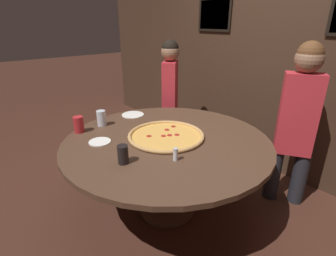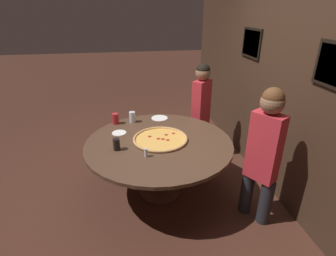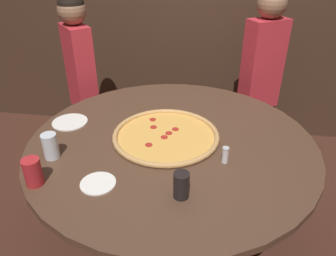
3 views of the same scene
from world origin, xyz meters
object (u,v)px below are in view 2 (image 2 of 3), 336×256
drink_cup_far_left (132,117)px  condiment_shaker (146,153)px  dining_table (159,150)px  white_plate_right_side (160,118)px  diner_far_right (264,150)px  white_plate_beside_cup (119,133)px  drink_cup_beside_pizza (115,119)px  diner_far_left (201,105)px  drink_cup_front_edge (116,144)px  giant_pizza (160,139)px

drink_cup_far_left → condiment_shaker: (0.97, 0.09, -0.03)m
dining_table → white_plate_right_side: bearing=171.1°
condiment_shaker → diner_far_right: 1.23m
dining_table → condiment_shaker: condiment_shaker is taller
dining_table → white_plate_beside_cup: 0.58m
drink_cup_beside_pizza → diner_far_left: size_ratio=0.10×
drink_cup_far_left → drink_cup_beside_pizza: drink_cup_far_left is taller
white_plate_beside_cup → diner_far_left: size_ratio=0.12×
white_plate_beside_cup → drink_cup_far_left: bearing=150.5°
drink_cup_far_left → condiment_shaker: 0.98m
drink_cup_front_edge → giant_pizza: bearing=106.5°
drink_cup_beside_pizza → diner_far_left: diner_far_left is taller
diner_far_left → drink_cup_beside_pizza: bearing=149.6°
giant_pizza → drink_cup_front_edge: (0.15, -0.52, 0.06)m
white_plate_right_side → white_plate_beside_cup: same height
diner_far_left → diner_far_right: size_ratio=0.96×
giant_pizza → condiment_shaker: 0.42m
drink_cup_front_edge → white_plate_beside_cup: 0.43m
dining_table → drink_cup_front_edge: bearing=-77.1°
white_plate_right_side → white_plate_beside_cup: 0.70m
dining_table → drink_cup_far_left: 0.73m
drink_cup_front_edge → diner_far_left: (-1.00, 1.28, 0.03)m
dining_table → condiment_shaker: 0.41m
drink_cup_front_edge → white_plate_beside_cup: drink_cup_front_edge is taller
dining_table → diner_far_right: 1.21m
drink_cup_far_left → drink_cup_beside_pizza: bearing=-85.5°
giant_pizza → diner_far_right: diner_far_right is taller
dining_table → giant_pizza: 0.13m
condiment_shaker → giant_pizza: bearing=149.9°
giant_pizza → white_plate_beside_cup: size_ratio=3.65×
diner_far_left → diner_far_right: diner_far_right is taller
drink_cup_far_left → diner_far_right: bearing=45.3°
white_plate_right_side → giant_pizza: bearing=-7.5°
drink_cup_front_edge → white_plate_right_side: drink_cup_front_edge is taller
white_plate_right_side → condiment_shaker: size_ratio=2.43×
drink_cup_beside_pizza → diner_far_left: 1.32m
diner_far_right → drink_cup_front_edge: bearing=39.5°
diner_far_right → drink_cup_beside_pizza: bearing=18.7°
dining_table → diner_far_left: 1.20m
white_plate_right_side → diner_far_right: bearing=33.8°
dining_table → diner_far_left: diner_far_left is taller
white_plate_right_side → white_plate_beside_cup: size_ratio=1.29×
drink_cup_front_edge → condiment_shaker: bearing=56.0°
white_plate_right_side → diner_far_left: 0.70m
drink_cup_front_edge → drink_cup_far_left: size_ratio=0.92×
diner_far_left → diner_far_right: 1.52m
giant_pizza → condiment_shaker: size_ratio=6.88×
dining_table → drink_cup_beside_pizza: bearing=-140.9°
dining_table → white_plate_beside_cup: bearing=-123.8°
dining_table → giant_pizza: size_ratio=2.64×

